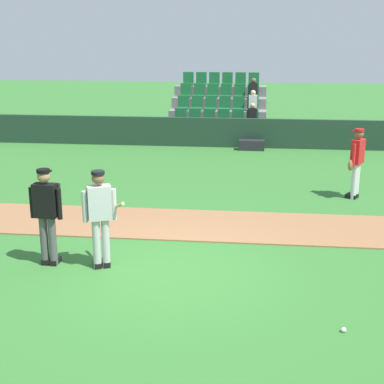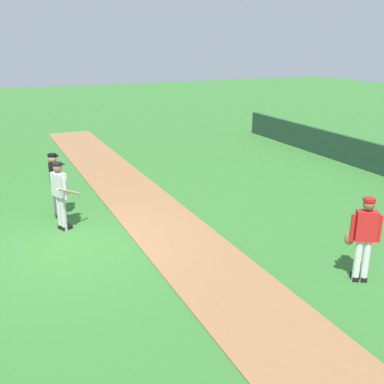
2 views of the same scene
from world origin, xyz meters
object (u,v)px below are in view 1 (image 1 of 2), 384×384
Objects in this scene: batter_grey_jersey at (100,215)px; equipment_bag at (252,145)px; baseball at (344,330)px; umpire_home_plate at (47,211)px; runner_red_jersey at (357,161)px.

batter_grey_jersey reaches higher than equipment_bag.
baseball is at bearing -24.81° from batter_grey_jersey.
batter_grey_jersey and umpire_home_plate have the same top height.
equipment_bag is at bearing 71.99° from umpire_home_plate.
equipment_bag is at bearing 114.23° from runner_red_jersey.
umpire_home_plate is (-0.97, 0.03, 0.03)m from batter_grey_jersey.
equipment_bag is (-1.40, 12.56, 0.14)m from baseball.
batter_grey_jersey and runner_red_jersey have the same top height.
baseball is 0.08× the size of equipment_bag.
equipment_bag is (-2.62, 5.82, -0.78)m from runner_red_jersey.
runner_red_jersey is (6.10, 4.90, -0.04)m from umpire_home_plate.
batter_grey_jersey is 4.41m from baseball.
batter_grey_jersey is 1.00× the size of runner_red_jersey.
umpire_home_plate is 11.30m from equipment_bag.
baseball is at bearing -100.27° from runner_red_jersey.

